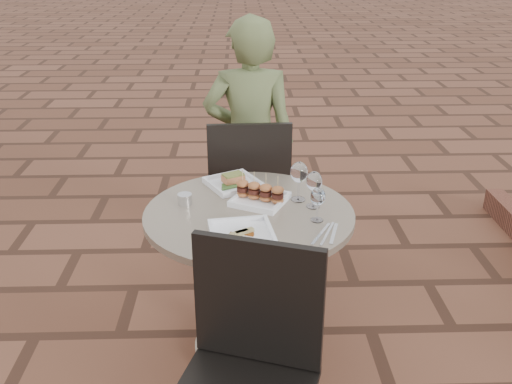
{
  "coord_description": "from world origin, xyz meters",
  "views": [
    {
      "loc": [
        -0.23,
        -1.89,
        1.8
      ],
      "look_at": [
        -0.16,
        0.3,
        0.82
      ],
      "focal_mm": 40.0,
      "sensor_mm": 36.0,
      "label": 1
    }
  ],
  "objects_px": {
    "plate_salmon": "(233,182)",
    "plate_sliders": "(260,195)",
    "chair_near": "(249,359)",
    "chair_far": "(249,184)",
    "cafe_table": "(249,261)",
    "diner": "(250,144)",
    "plate_tuna": "(242,234)"
  },
  "relations": [
    {
      "from": "plate_salmon",
      "to": "plate_sliders",
      "type": "distance_m",
      "value": 0.22
    },
    {
      "from": "chair_near",
      "to": "plate_sliders",
      "type": "bearing_deg",
      "value": 103.52
    },
    {
      "from": "plate_salmon",
      "to": "plate_sliders",
      "type": "xyz_separation_m",
      "value": [
        0.12,
        -0.18,
        0.02
      ]
    },
    {
      "from": "chair_near",
      "to": "chair_far",
      "type": "bearing_deg",
      "value": 107.03
    },
    {
      "from": "cafe_table",
      "to": "chair_far",
      "type": "bearing_deg",
      "value": 89.04
    },
    {
      "from": "chair_far",
      "to": "plate_salmon",
      "type": "bearing_deg",
      "value": 77.55
    },
    {
      "from": "chair_far",
      "to": "diner",
      "type": "height_order",
      "value": "diner"
    },
    {
      "from": "diner",
      "to": "plate_salmon",
      "type": "bearing_deg",
      "value": 82.03
    },
    {
      "from": "chair_near",
      "to": "plate_sliders",
      "type": "height_order",
      "value": "chair_near"
    },
    {
      "from": "chair_far",
      "to": "chair_near",
      "type": "bearing_deg",
      "value": 86.89
    },
    {
      "from": "cafe_table",
      "to": "diner",
      "type": "bearing_deg",
      "value": 88.61
    },
    {
      "from": "plate_tuna",
      "to": "cafe_table",
      "type": "bearing_deg",
      "value": 81.8
    },
    {
      "from": "plate_sliders",
      "to": "plate_tuna",
      "type": "xyz_separation_m",
      "value": [
        -0.08,
        -0.32,
        -0.02
      ]
    },
    {
      "from": "chair_far",
      "to": "chair_near",
      "type": "relative_size",
      "value": 1.0
    },
    {
      "from": "cafe_table",
      "to": "chair_near",
      "type": "xyz_separation_m",
      "value": [
        -0.02,
        -0.72,
        0.07
      ]
    },
    {
      "from": "chair_near",
      "to": "plate_sliders",
      "type": "distance_m",
      "value": 0.85
    },
    {
      "from": "plate_salmon",
      "to": "diner",
      "type": "bearing_deg",
      "value": 81.78
    },
    {
      "from": "plate_salmon",
      "to": "plate_tuna",
      "type": "xyz_separation_m",
      "value": [
        0.04,
        -0.51,
        -0.0
      ]
    },
    {
      "from": "plate_sliders",
      "to": "chair_near",
      "type": "bearing_deg",
      "value": -94.61
    },
    {
      "from": "cafe_table",
      "to": "plate_sliders",
      "type": "height_order",
      "value": "plate_sliders"
    },
    {
      "from": "chair_near",
      "to": "diner",
      "type": "height_order",
      "value": "diner"
    },
    {
      "from": "chair_far",
      "to": "chair_near",
      "type": "xyz_separation_m",
      "value": [
        -0.03,
        -1.44,
        0.0
      ]
    },
    {
      "from": "cafe_table",
      "to": "plate_tuna",
      "type": "xyz_separation_m",
      "value": [
        -0.03,
        -0.23,
        0.26
      ]
    },
    {
      "from": "diner",
      "to": "plate_salmon",
      "type": "distance_m",
      "value": 0.63
    },
    {
      "from": "cafe_table",
      "to": "plate_salmon",
      "type": "distance_m",
      "value": 0.39
    },
    {
      "from": "cafe_table",
      "to": "diner",
      "type": "relative_size",
      "value": 0.62
    },
    {
      "from": "plate_tuna",
      "to": "diner",
      "type": "bearing_deg",
      "value": 87.22
    },
    {
      "from": "cafe_table",
      "to": "plate_salmon",
      "type": "relative_size",
      "value": 2.99
    },
    {
      "from": "diner",
      "to": "chair_far",
      "type": "bearing_deg",
      "value": 87.25
    },
    {
      "from": "diner",
      "to": "plate_tuna",
      "type": "bearing_deg",
      "value": 87.47
    },
    {
      "from": "plate_sliders",
      "to": "chair_far",
      "type": "bearing_deg",
      "value": 93.52
    },
    {
      "from": "chair_near",
      "to": "plate_salmon",
      "type": "distance_m",
      "value": 1.02
    }
  ]
}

